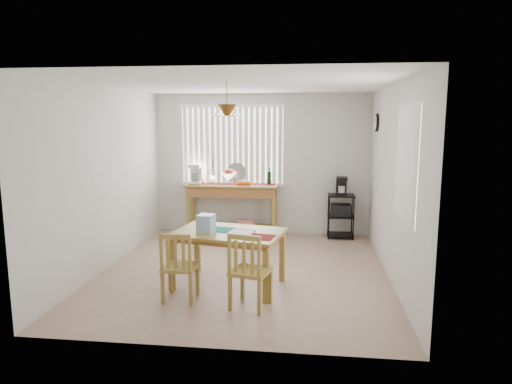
# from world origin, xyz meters

# --- Properties ---
(ground) EXTENTS (4.00, 4.50, 0.01)m
(ground) POSITION_xyz_m (0.00, 0.00, -0.01)
(ground) COLOR tan
(room_shell) EXTENTS (4.20, 4.70, 2.70)m
(room_shell) POSITION_xyz_m (0.00, 0.01, 1.69)
(room_shell) COLOR silver
(room_shell) RESTS_ON ground
(sideboard) EXTENTS (1.69, 0.47, 0.95)m
(sideboard) POSITION_xyz_m (-0.51, 1.99, 0.71)
(sideboard) COLOR olive
(sideboard) RESTS_ON ground
(sideboard_items) EXTENTS (1.60, 0.40, 0.73)m
(sideboard_items) POSITION_xyz_m (-0.79, 2.01, 1.10)
(sideboard_items) COLOR maroon
(sideboard_items) RESTS_ON sideboard
(wire_cart) EXTENTS (0.47, 0.37, 0.79)m
(wire_cart) POSITION_xyz_m (1.47, 2.00, 0.48)
(wire_cart) COLOR black
(wire_cart) RESTS_ON ground
(cart_items) EXTENTS (0.19, 0.22, 0.33)m
(cart_items) POSITION_xyz_m (1.47, 2.01, 0.94)
(cart_items) COLOR black
(cart_items) RESTS_ON wire_cart
(dining_table) EXTENTS (1.50, 1.11, 0.73)m
(dining_table) POSITION_xyz_m (-0.12, -0.62, 0.64)
(dining_table) COLOR olive
(dining_table) RESTS_ON ground
(table_items) EXTENTS (1.03, 0.67, 0.23)m
(table_items) POSITION_xyz_m (-0.27, -0.71, 0.81)
(table_items) COLOR #147268
(table_items) RESTS_ON dining_table
(chair_left) EXTENTS (0.40, 0.40, 0.85)m
(chair_left) POSITION_xyz_m (-0.61, -1.16, 0.42)
(chair_left) COLOR olive
(chair_left) RESTS_ON ground
(chair_right) EXTENTS (0.51, 0.51, 0.90)m
(chair_right) POSITION_xyz_m (0.24, -1.29, 0.44)
(chair_right) COLOR olive
(chair_right) RESTS_ON ground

